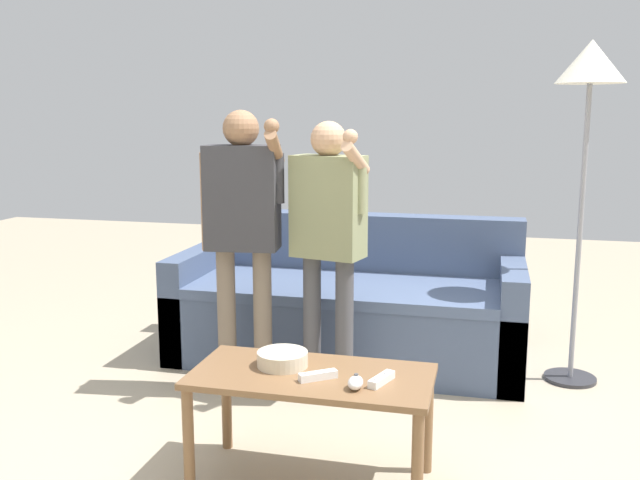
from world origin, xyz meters
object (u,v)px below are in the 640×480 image
(coffee_table, at_px, (312,389))
(player_center, at_px, (328,227))
(snack_bowl, at_px, (282,359))
(floor_lamp, at_px, (590,86))
(game_remote_wand_far, at_px, (381,379))
(game_remote_wand_spare, at_px, (318,376))
(player_left, at_px, (243,219))
(game_remote_wand_near, at_px, (288,364))
(couch, at_px, (348,308))
(game_remote_nunchuk, at_px, (356,383))

(coffee_table, xyz_separation_m, player_center, (-0.14, 0.86, 0.50))
(player_center, bearing_deg, snack_bowl, -89.69)
(floor_lamp, distance_m, game_remote_wand_far, 2.01)
(coffee_table, distance_m, snack_bowl, 0.17)
(coffee_table, xyz_separation_m, game_remote_wand_spare, (0.04, -0.06, 0.08))
(player_left, relative_size, game_remote_wand_near, 10.99)
(player_center, bearing_deg, couch, 91.90)
(coffee_table, height_order, game_remote_wand_spare, game_remote_wand_spare)
(floor_lamp, relative_size, game_remote_wand_spare, 12.80)
(game_remote_wand_near, bearing_deg, coffee_table, -19.91)
(game_remote_nunchuk, distance_m, player_left, 1.29)
(couch, bearing_deg, player_left, -121.67)
(game_remote_wand_near, bearing_deg, game_remote_wand_spare, -32.85)
(snack_bowl, distance_m, game_remote_wand_far, 0.42)
(game_remote_wand_spare, bearing_deg, player_left, 125.13)
(game_remote_wand_far, bearing_deg, couch, 106.02)
(coffee_table, xyz_separation_m, game_remote_wand_far, (0.28, -0.04, 0.08))
(coffee_table, bearing_deg, game_remote_wand_spare, -54.65)
(snack_bowl, height_order, player_left, player_left)
(coffee_table, xyz_separation_m, snack_bowl, (-0.13, 0.05, 0.10))
(player_center, distance_m, game_remote_wand_far, 1.08)
(floor_lamp, xyz_separation_m, player_center, (-1.26, -0.54, -0.70))
(game_remote_nunchuk, xyz_separation_m, game_remote_wand_far, (0.08, 0.08, -0.01))
(player_left, xyz_separation_m, game_remote_wand_near, (0.47, -0.78, -0.45))
(floor_lamp, relative_size, game_remote_wand_near, 13.63)
(game_remote_nunchuk, bearing_deg, game_remote_wand_spare, 160.14)
(game_remote_wand_near, bearing_deg, snack_bowl, 158.28)
(game_remote_nunchuk, relative_size, floor_lamp, 0.05)
(couch, relative_size, player_center, 1.43)
(game_remote_wand_near, xyz_separation_m, game_remote_wand_far, (0.39, -0.07, -0.00))
(snack_bowl, distance_m, game_remote_wand_near, 0.03)
(couch, distance_m, player_left, 1.01)
(couch, height_order, player_center, player_center)
(floor_lamp, relative_size, player_left, 1.24)
(player_center, bearing_deg, game_remote_wand_near, -87.83)
(coffee_table, distance_m, player_center, 1.01)
(game_remote_wand_spare, bearing_deg, game_remote_nunchuk, -19.86)
(player_left, distance_m, game_remote_wand_near, 1.02)
(game_remote_wand_spare, bearing_deg, snack_bowl, 148.73)
(player_center, bearing_deg, game_remote_nunchuk, -71.12)
(couch, height_order, snack_bowl, couch)
(snack_bowl, distance_m, player_center, 0.91)
(game_remote_nunchuk, bearing_deg, coffee_table, 150.20)
(coffee_table, relative_size, game_remote_wand_spare, 6.58)
(coffee_table, relative_size, snack_bowl, 4.62)
(snack_bowl, bearing_deg, floor_lamp, 47.15)
(couch, height_order, player_left, player_left)
(floor_lamp, bearing_deg, player_center, -156.86)
(coffee_table, xyz_separation_m, player_left, (-0.57, 0.82, 0.54))
(snack_bowl, relative_size, player_left, 0.14)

